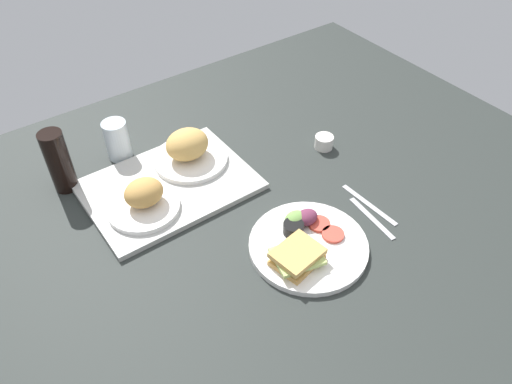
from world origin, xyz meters
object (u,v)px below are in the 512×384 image
Objects in this scene: soda_bottle at (59,161)px; fork at (372,218)px; drinking_glass at (117,140)px; espresso_cup at (324,142)px; bread_plate_near at (144,199)px; knife at (369,204)px; bread_plate_far at (188,150)px; plate_with_salad at (305,244)px; serving_tray at (169,186)px.

fork is at bearing -44.02° from soda_bottle.
drinking_glass is 2.15× the size of espresso_cup.
espresso_cup is at bearing -6.58° from bread_plate_near.
knife is (-6.73, -26.18, -1.75)cm from espresso_cup.
soda_bottle is 0.97× the size of knife.
bread_plate_near is 3.41× the size of espresso_cup.
bread_plate_near is 0.89× the size of bread_plate_far.
knife is at bearing -104.42° from espresso_cup.
plate_with_salad is at bearing -54.62° from soda_bottle.
plate_with_salad reaches higher than knife.
plate_with_salad is (6.88, -44.49, -3.82)cm from bread_plate_far.
bread_plate_near is 21.84cm from bread_plate_far.
drinking_glass is at bearing 148.39° from espresso_cup.
bread_plate_far is at bearing 35.84° from fork.
drinking_glass is (4.34, 25.62, 1.35)cm from bread_plate_near.
serving_tray reaches higher than knife.
serving_tray is at bearing 47.47° from fork.
soda_bottle is at bearing 160.80° from bread_plate_far.
plate_with_salad is at bearing 88.77° from fork.
drinking_glass is at bearing 103.73° from serving_tray.
plate_with_salad is 1.73× the size of fork.
bread_plate_near is at bearing 57.33° from fork.
drinking_glass is at bearing 134.11° from bread_plate_far.
fork is (37.39, -41.45, -0.55)cm from serving_tray.
serving_tray is 12.20cm from bread_plate_far.
plate_with_salad is at bearing -69.98° from drinking_glass.
drinking_glass is at bearing 35.80° from knife.
drinking_glass is at bearing 12.55° from soda_bottle.
knife is (23.65, 1.59, -1.42)cm from plate_with_salad.
serving_tray is at bearing 45.01° from knife.
bread_plate_far is 34.97cm from soda_bottle.
bread_plate_far reaches higher than plate_with_salad.
espresso_cup is at bearing -21.88° from soda_bottle.
espresso_cup is (52.22, -32.14, -4.01)cm from drinking_glass.
bread_plate_near is at bearing -152.14° from bread_plate_far.
fork is at bearing -59.58° from bread_plate_far.
drinking_glass reaches higher than knife.
serving_tray is 2.09× the size of bread_plate_far.
serving_tray is 29.74cm from soda_bottle.
bread_plate_near reaches higher than espresso_cup.
drinking_glass is 0.63× the size of knife.
soda_bottle is 75.90cm from espresso_cup.
soda_bottle reaches higher than drinking_glass.
bread_plate_near is at bearing 127.36° from plate_with_salad.
espresso_cup is at bearing -16.58° from knife.
drinking_glass reaches higher than plate_with_salad.
espresso_cup is (70.11, -28.16, -7.21)cm from soda_bottle.
espresso_cup is (47.12, -11.27, 1.20)cm from serving_tray.
espresso_cup is 0.29× the size of knife.
soda_bottle is at bearing 122.05° from bread_plate_near.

